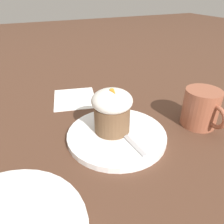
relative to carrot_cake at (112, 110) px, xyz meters
The scene contains 6 objects.
ground_plane 0.07m from the carrot_cake, 18.21° to the left, with size 4.00×4.00×0.00m, color #513323.
dessert_plate 0.06m from the carrot_cake, 18.21° to the left, with size 0.23×0.23×0.01m.
carrot_cake is the anchor object (origin of this frame).
spoon 0.06m from the carrot_cake, 31.69° to the left, with size 0.13×0.03×0.01m.
coffee_cup 0.23m from the carrot_cake, 77.01° to the left, with size 0.12×0.09×0.10m.
paper_napkin 0.24m from the carrot_cake, behind, with size 0.17×0.16×0.00m.
Camera 1 is at (0.37, -0.18, 0.31)m, focal length 35.00 mm.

